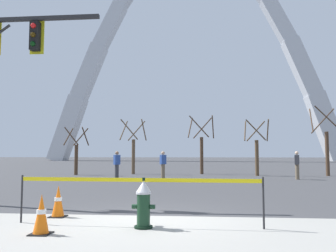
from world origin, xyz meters
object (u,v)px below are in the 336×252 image
traffic_cone_mid_sidewalk (41,215)px  monument_arch (192,59)px  pedestrian_standing_center (117,165)px  pedestrian_walking_left (297,165)px  pedestrian_walking_right (163,165)px  traffic_cone_by_hydrant (58,202)px  fire_hydrant (144,204)px

traffic_cone_mid_sidewalk → monument_arch: 65.38m
monument_arch → pedestrian_standing_center: 53.18m
monument_arch → pedestrian_walking_left: size_ratio=37.01×
monument_arch → pedestrian_walking_right: 52.18m
traffic_cone_mid_sidewalk → pedestrian_standing_center: size_ratio=0.46×
traffic_cone_by_hydrant → monument_arch: size_ratio=0.01×
traffic_cone_by_hydrant → monument_arch: bearing=88.0°
traffic_cone_mid_sidewalk → pedestrian_walking_right: 13.89m
fire_hydrant → pedestrian_walking_right: bearing=94.3°
pedestrian_walking_right → monument_arch: bearing=88.9°
fire_hydrant → pedestrian_standing_center: 12.69m
traffic_cone_by_hydrant → pedestrian_walking_left: size_ratio=0.46×
fire_hydrant → traffic_cone_by_hydrant: fire_hydrant is taller
traffic_cone_mid_sidewalk → monument_arch: monument_arch is taller
fire_hydrant → monument_arch: 64.66m
fire_hydrant → pedestrian_walking_right: size_ratio=0.62×
traffic_cone_mid_sidewalk → monument_arch: (1.68, 62.18, 20.12)m
pedestrian_walking_right → traffic_cone_mid_sidewalk: bearing=-93.2°
pedestrian_walking_left → pedestrian_standing_center: (-10.12, -1.10, 0.00)m
traffic_cone_mid_sidewalk → pedestrian_walking_right: bearing=86.8°
fire_hydrant → pedestrian_standing_center: bearing=106.0°
monument_arch → pedestrian_standing_center: (-3.41, -49.29, -19.66)m
traffic_cone_by_hydrant → pedestrian_walking_right: pedestrian_walking_right is taller
pedestrian_walking_left → pedestrian_standing_center: size_ratio=1.00×
monument_arch → pedestrian_walking_right: size_ratio=37.01×
monument_arch → pedestrian_walking_right: monument_arch is taller
traffic_cone_by_hydrant → pedestrian_walking_right: bearing=84.6°
pedestrian_walking_right → pedestrian_walking_left: bearing=0.9°
pedestrian_walking_left → pedestrian_walking_right: bearing=-179.1°
traffic_cone_by_hydrant → pedestrian_walking_left: (8.78, 12.31, 0.46)m
traffic_cone_mid_sidewalk → traffic_cone_by_hydrant: bearing=103.0°
traffic_cone_mid_sidewalk → fire_hydrant: bearing=21.4°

